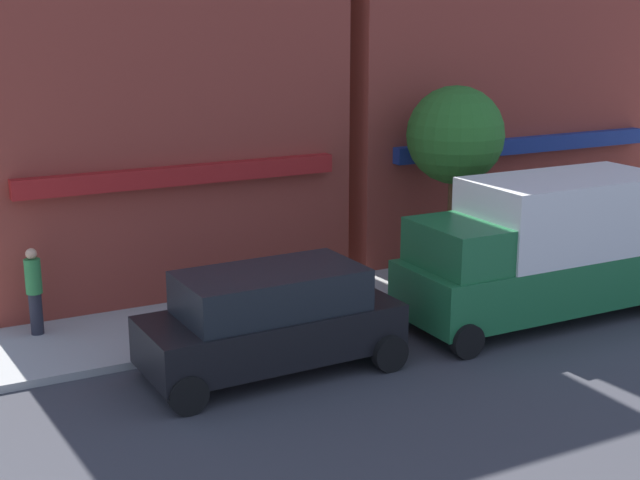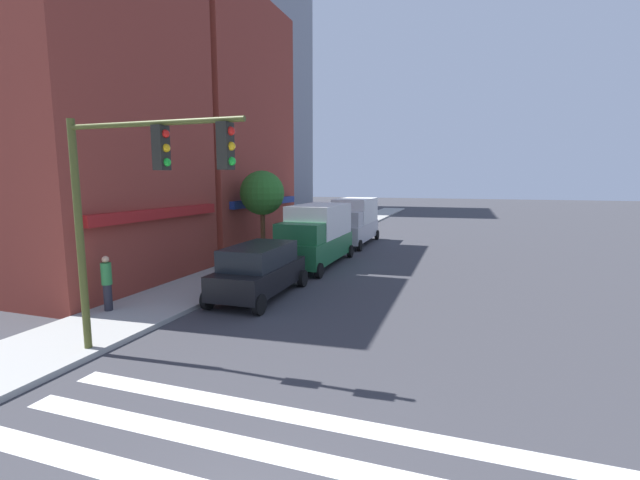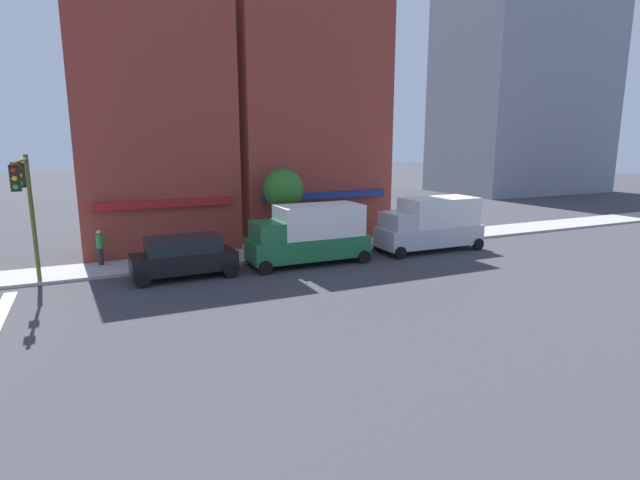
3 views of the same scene
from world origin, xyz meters
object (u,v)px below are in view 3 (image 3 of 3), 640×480
at_px(suv_black, 184,256).
at_px(box_truck_silver, 431,223).
at_px(box_truck_green, 310,234).
at_px(street_tree, 283,190).
at_px(pedestrian_green_top, 100,247).
at_px(traffic_signal, 25,195).

distance_m(suv_black, box_truck_silver, 13.98).
bearing_deg(box_truck_green, box_truck_silver, 0.24).
distance_m(box_truck_green, street_tree, 3.47).
bearing_deg(box_truck_silver, box_truck_green, -179.75).
distance_m(box_truck_green, pedestrian_green_top, 10.50).
relative_size(box_truck_silver, pedestrian_green_top, 3.51).
xyz_separation_m(box_truck_green, box_truck_silver, (7.61, 0.00, 0.00)).
relative_size(suv_black, pedestrian_green_top, 2.68).
distance_m(box_truck_silver, pedestrian_green_top, 17.83).
relative_size(suv_black, box_truck_green, 0.76).
bearing_deg(traffic_signal, box_truck_green, 0.14).
xyz_separation_m(pedestrian_green_top, street_tree, (9.47, -0.83, 2.53)).
bearing_deg(street_tree, box_truck_green, -82.54).
xyz_separation_m(suv_black, street_tree, (5.99, 2.80, 2.58)).
relative_size(traffic_signal, suv_black, 1.20).
height_order(suv_black, box_truck_silver, box_truck_silver).
distance_m(traffic_signal, suv_black, 6.82).
bearing_deg(street_tree, suv_black, -154.93).
bearing_deg(traffic_signal, pedestrian_green_top, 54.73).
relative_size(traffic_signal, street_tree, 1.23).
height_order(traffic_signal, box_truck_green, traffic_signal).
xyz_separation_m(suv_black, pedestrian_green_top, (-3.49, 3.63, 0.04)).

